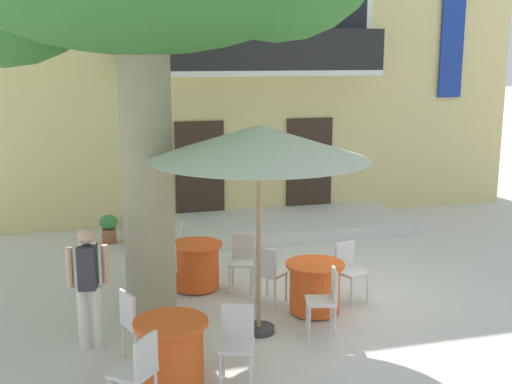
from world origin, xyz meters
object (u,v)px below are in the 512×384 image
object	(u,v)px
cafe_chair_near_tree_1	(268,271)
cafe_table_front	(196,265)
cafe_chair_front_1	(162,269)
cafe_umbrella	(259,143)
cafe_table_middle	(172,351)
cafe_chair_middle_0	(237,338)
cafe_chair_near_tree_0	(349,267)
ground_planter_left	(109,227)
cafe_chair_middle_2	(138,369)
cafe_chair_front_0	(189,244)
cafe_chair_near_tree_2	(327,297)
pedestrian_near_entrance	(88,281)
cafe_chair_middle_1	(136,320)
cafe_chair_front_2	(243,258)
cafe_table_near_tree	(315,287)

from	to	relation	value
cafe_chair_near_tree_1	cafe_table_front	bearing A→B (deg)	134.72
cafe_chair_front_1	cafe_umbrella	xyz separation A→B (m)	(1.13, -1.47, 2.08)
cafe_table_middle	cafe_chair_middle_0	bearing A→B (deg)	-12.81
cafe_chair_near_tree_0	ground_planter_left	size ratio (longest dim) A/B	1.56
cafe_chair_middle_0	cafe_chair_middle_2	xyz separation A→B (m)	(-1.17, -0.45, 0.00)
cafe_chair_near_tree_0	cafe_chair_front_0	size ratio (longest dim) A/B	1.00
cafe_table_middle	cafe_chair_middle_2	xyz separation A→B (m)	(-0.43, -0.62, 0.14)
cafe_chair_middle_2	cafe_chair_middle_0	bearing A→B (deg)	21.07
cafe_chair_near_tree_1	cafe_chair_near_tree_0	bearing A→B (deg)	-8.36
cafe_chair_near_tree_0	cafe_chair_front_1	size ratio (longest dim) A/B	1.00
cafe_chair_middle_0	ground_planter_left	xyz separation A→B (m)	(-1.14, 6.23, -0.20)
cafe_umbrella	cafe_table_middle	bearing A→B (deg)	-141.24
cafe_chair_near_tree_2	pedestrian_near_entrance	size ratio (longest dim) A/B	0.56
cafe_chair_middle_1	cafe_chair_front_0	world-z (taller)	same
cafe_chair_near_tree_1	cafe_chair_middle_1	bearing A→B (deg)	-147.05
cafe_chair_near_tree_1	cafe_table_front	size ratio (longest dim) A/B	1.05
cafe_chair_middle_1	cafe_chair_front_2	world-z (taller)	same
cafe_chair_near_tree_0	cafe_umbrella	distance (m)	2.77
cafe_chair_middle_1	cafe_chair_front_0	bearing A→B (deg)	68.96
cafe_chair_near_tree_2	cafe_chair_middle_1	xyz separation A→B (m)	(-2.56, -0.11, 0.00)
cafe_table_near_tree	cafe_chair_middle_1	size ratio (longest dim) A/B	0.95
cafe_chair_front_2	cafe_table_middle	bearing A→B (deg)	-119.26
cafe_table_near_tree	ground_planter_left	world-z (taller)	cafe_table_near_tree
cafe_chair_near_tree_0	cafe_chair_front_0	world-z (taller)	same
cafe_chair_near_tree_2	cafe_table_middle	distance (m)	2.36
cafe_table_middle	cafe_umbrella	world-z (taller)	cafe_umbrella
cafe_chair_middle_2	ground_planter_left	distance (m)	6.68
cafe_chair_middle_1	cafe_chair_near_tree_2	bearing A→B (deg)	2.56
cafe_chair_near_tree_0	cafe_table_middle	bearing A→B (deg)	-148.30
cafe_umbrella	cafe_table_front	bearing A→B (deg)	105.14
cafe_chair_front_0	cafe_umbrella	bearing A→B (deg)	-79.26
cafe_chair_middle_0	cafe_umbrella	size ratio (longest dim) A/B	0.31
cafe_chair_near_tree_1	ground_planter_left	bearing A→B (deg)	118.37
cafe_table_near_tree	cafe_chair_front_0	world-z (taller)	cafe_chair_front_0
cafe_chair_middle_0	cafe_chair_front_0	xyz separation A→B (m)	(0.11, 3.91, 0.00)
cafe_chair_near_tree_1	cafe_chair_middle_0	distance (m)	2.44
cafe_chair_middle_0	cafe_chair_front_0	world-z (taller)	same
cafe_chair_near_tree_2	cafe_chair_front_1	size ratio (longest dim) A/B	1.00
cafe_table_middle	cafe_chair_front_1	bearing A→B (deg)	85.08
cafe_table_front	pedestrian_near_entrance	size ratio (longest dim) A/B	0.53
cafe_chair_front_0	cafe_chair_middle_1	bearing A→B (deg)	-111.04
cafe_chair_near_tree_2	cafe_table_front	xyz separation A→B (m)	(-1.39, 2.20, -0.14)
cafe_chair_near_tree_1	cafe_table_front	distance (m)	1.34
cafe_umbrella	cafe_chair_front_1	bearing A→B (deg)	127.55
cafe_chair_middle_2	cafe_chair_front_1	world-z (taller)	same
cafe_chair_middle_1	cafe_chair_front_1	xyz separation A→B (m)	(0.56, 1.87, 0.00)
cafe_chair_near_tree_0	cafe_chair_near_tree_1	size ratio (longest dim) A/B	1.00
cafe_chair_front_1	cafe_umbrella	distance (m)	2.78
cafe_chair_middle_1	cafe_table_front	bearing A→B (deg)	63.20
ground_planter_left	pedestrian_near_entrance	size ratio (longest dim) A/B	0.36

